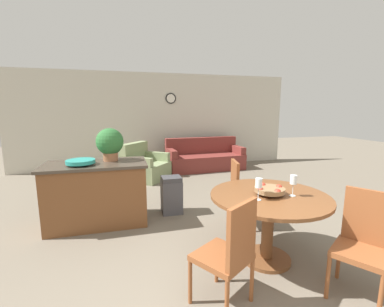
{
  "coord_description": "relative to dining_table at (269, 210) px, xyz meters",
  "views": [
    {
      "loc": [
        -1.03,
        -1.26,
        1.68
      ],
      "look_at": [
        0.05,
        2.72,
        0.97
      ],
      "focal_mm": 24.0,
      "sensor_mm": 36.0,
      "label": 1
    }
  ],
  "objects": [
    {
      "name": "wall_back",
      "position": [
        -0.48,
        5.16,
        0.75
      ],
      "size": [
        8.0,
        0.09,
        2.7
      ],
      "color": "beige",
      "rests_on": "ground_plane"
    },
    {
      "name": "dining_table",
      "position": [
        0.0,
        0.0,
        0.0
      ],
      "size": [
        1.28,
        1.28,
        0.77
      ],
      "color": "brown",
      "rests_on": "ground_plane"
    },
    {
      "name": "dining_chair_near_left",
      "position": [
        -0.69,
        -0.53,
        -0.07
      ],
      "size": [
        0.58,
        0.58,
        0.97
      ],
      "rotation": [
        0.0,
        0.0,
        6.85
      ],
      "color": "brown",
      "rests_on": "ground_plane"
    },
    {
      "name": "dining_chair_near_right",
      "position": [
        0.53,
        -0.69,
        -0.07
      ],
      "size": [
        0.58,
        0.58,
        0.97
      ],
      "rotation": [
        0.0,
        0.0,
        8.42
      ],
      "color": "brown",
      "rests_on": "ground_plane"
    },
    {
      "name": "dining_chair_far_side",
      "position": [
        0.11,
        0.87,
        -0.07
      ],
      "size": [
        0.5,
        0.5,
        0.97
      ],
      "rotation": [
        0.0,
        0.0,
        4.49
      ],
      "color": "brown",
      "rests_on": "ground_plane"
    },
    {
      "name": "fruit_bowl",
      "position": [
        0.0,
        0.0,
        0.23
      ],
      "size": [
        0.32,
        0.32,
        0.1
      ],
      "color": "olive",
      "rests_on": "dining_table"
    },
    {
      "name": "wine_glass_left",
      "position": [
        -0.2,
        -0.12,
        0.35
      ],
      "size": [
        0.07,
        0.07,
        0.23
      ],
      "color": "silver",
      "rests_on": "dining_table"
    },
    {
      "name": "wine_glass_right",
      "position": [
        0.21,
        -0.1,
        0.35
      ],
      "size": [
        0.07,
        0.07,
        0.23
      ],
      "color": "silver",
      "rests_on": "dining_table"
    },
    {
      "name": "kitchen_island",
      "position": [
        -1.9,
        1.51,
        -0.13
      ],
      "size": [
        1.43,
        0.76,
        0.92
      ],
      "color": "brown",
      "rests_on": "ground_plane"
    },
    {
      "name": "teal_bowl",
      "position": [
        -2.08,
        1.42,
        0.37
      ],
      "size": [
        0.39,
        0.39,
        0.08
      ],
      "color": "teal",
      "rests_on": "kitchen_island"
    },
    {
      "name": "potted_plant",
      "position": [
        -1.7,
        1.64,
        0.59
      ],
      "size": [
        0.4,
        0.4,
        0.49
      ],
      "color": "#A36642",
      "rests_on": "kitchen_island"
    },
    {
      "name": "trash_bin",
      "position": [
        -0.78,
        1.61,
        -0.29
      ],
      "size": [
        0.32,
        0.29,
        0.61
      ],
      "color": "#47474C",
      "rests_on": "ground_plane"
    },
    {
      "name": "couch",
      "position": [
        0.72,
        4.45,
        -0.3
      ],
      "size": [
        2.17,
        0.96,
        0.88
      ],
      "rotation": [
        0.0,
        0.0,
        0.05
      ],
      "color": "maroon",
      "rests_on": "ground_plane"
    },
    {
      "name": "armchair",
      "position": [
        -1.02,
        3.84,
        -0.3
      ],
      "size": [
        1.26,
        1.27,
        0.87
      ],
      "rotation": [
        0.0,
        0.0,
        0.89
      ],
      "color": "gray",
      "rests_on": "ground_plane"
    }
  ]
}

